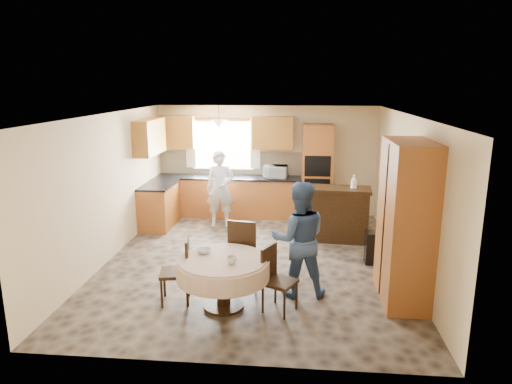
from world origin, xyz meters
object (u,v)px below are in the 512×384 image
object	(u,v)px
cupboard	(406,223)
person_dining	(299,239)
person_sink	(220,189)
oven_tower	(317,172)
chair_right	(275,276)
dining_table	(223,269)
sideboard	(333,215)
chair_left	(180,267)
chair_back	(244,249)

from	to	relation	value
cupboard	person_dining	xyz separation A→B (m)	(-1.46, 0.00, -0.29)
cupboard	person_sink	world-z (taller)	cupboard
oven_tower	person_dining	world-z (taller)	oven_tower
chair_right	oven_tower	bearing A→B (deg)	18.74
cupboard	dining_table	distance (m)	2.58
person_dining	dining_table	bearing A→B (deg)	19.42
sideboard	chair_right	bearing A→B (deg)	-103.86
chair_right	person_sink	xyz separation A→B (m)	(-1.36, 3.65, 0.31)
cupboard	person_sink	distance (m)	4.45
oven_tower	person_sink	size ratio (longest dim) A/B	1.31
sideboard	oven_tower	bearing A→B (deg)	105.28
person_sink	dining_table	bearing A→B (deg)	-88.03
dining_table	chair_right	distance (m)	0.70
dining_table	person_sink	distance (m)	3.72
chair_left	person_dining	bearing A→B (deg)	92.91
cupboard	chair_back	world-z (taller)	cupboard
sideboard	cupboard	size ratio (longest dim) A/B	0.61
sideboard	chair_back	bearing A→B (deg)	-119.81
cupboard	chair_left	bearing A→B (deg)	-173.08
oven_tower	cupboard	world-z (taller)	cupboard
chair_right	person_dining	xyz separation A→B (m)	(0.31, 0.50, 0.35)
person_dining	sideboard	bearing A→B (deg)	-112.13
chair_back	chair_right	world-z (taller)	chair_back
chair_left	chair_back	xyz separation A→B (m)	(0.81, 0.64, 0.06)
oven_tower	dining_table	world-z (taller)	oven_tower
person_dining	cupboard	bearing A→B (deg)	173.07
oven_tower	sideboard	xyz separation A→B (m)	(0.28, -1.46, -0.57)
cupboard	dining_table	bearing A→B (deg)	-168.70
cupboard	person_dining	distance (m)	1.49
chair_back	chair_right	bearing A→B (deg)	133.31
chair_right	dining_table	bearing A→B (deg)	117.72
chair_right	chair_back	bearing A→B (deg)	61.48
person_sink	person_dining	size ratio (longest dim) A/B	0.96
dining_table	person_dining	size ratio (longest dim) A/B	0.75
oven_tower	cupboard	bearing A→B (deg)	-74.68
sideboard	chair_left	world-z (taller)	sideboard
sideboard	cupboard	distance (m)	2.64
oven_tower	dining_table	size ratio (longest dim) A/B	1.70
chair_left	person_sink	world-z (taller)	person_sink
sideboard	chair_back	world-z (taller)	chair_back
chair_left	chair_right	bearing A→B (deg)	74.72
person_dining	chair_left	bearing A→B (deg)	6.28
dining_table	chair_left	bearing A→B (deg)	169.21
dining_table	person_sink	size ratio (longest dim) A/B	0.77
sideboard	cupboard	xyz separation A→B (m)	(0.79, -2.44, 0.63)
chair_left	chair_right	world-z (taller)	chair_left
sideboard	person_sink	world-z (taller)	person_sink
cupboard	chair_right	xyz separation A→B (m)	(-1.77, -0.49, -0.63)
chair_left	person_dining	xyz separation A→B (m)	(1.63, 0.38, 0.33)
oven_tower	person_dining	bearing A→B (deg)	-95.71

